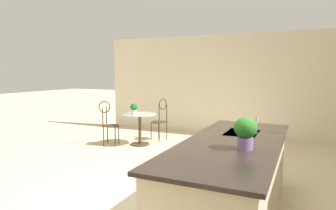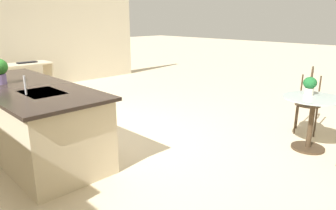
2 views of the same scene
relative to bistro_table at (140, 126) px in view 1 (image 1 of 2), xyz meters
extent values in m
plane|color=beige|center=(2.33, 1.92, -0.45)|extent=(40.00, 40.00, 0.00)
cube|color=beige|center=(-1.93, 1.92, 0.90)|extent=(0.12, 7.80, 2.70)
cube|color=beige|center=(2.63, 2.77, -0.01)|extent=(2.70, 0.96, 0.88)
cube|color=#2D231E|center=(2.63, 2.77, 0.45)|extent=(2.80, 1.06, 0.04)
cube|color=#B2B5BA|center=(2.08, 2.77, 0.46)|extent=(0.56, 0.40, 0.03)
cylinder|color=#3D2D1E|center=(0.00, 0.00, -0.43)|extent=(0.44, 0.44, 0.03)
cylinder|color=#3D2D1E|center=(0.00, 0.00, -0.07)|extent=(0.07, 0.07, 0.69)
cylinder|color=#B2C6C1|center=(0.00, 0.00, 0.29)|extent=(0.80, 0.80, 0.01)
cylinder|color=#3D2D1E|center=(-0.47, 0.27, -0.22)|extent=(0.03, 0.03, 0.45)
cylinder|color=#3D2D1E|center=(-0.55, 0.01, -0.22)|extent=(0.03, 0.03, 0.45)
cylinder|color=#3D2D1E|center=(-0.74, 0.35, -0.22)|extent=(0.03, 0.03, 0.45)
cylinder|color=#3D2D1E|center=(-0.82, 0.09, -0.22)|extent=(0.03, 0.03, 0.45)
cylinder|color=#3D2D1E|center=(-0.64, 0.18, 0.01)|extent=(0.47, 0.47, 0.02)
cylinder|color=#3D2D1E|center=(-0.75, 0.35, 0.23)|extent=(0.03, 0.03, 0.45)
cylinder|color=#3D2D1E|center=(-0.82, 0.10, 0.23)|extent=(0.03, 0.03, 0.45)
torus|color=#3D2D1E|center=(-0.79, 0.22, 0.45)|extent=(0.28, 0.10, 0.28)
cylinder|color=#3D2D1E|center=(0.12, -0.52, -0.22)|extent=(0.03, 0.03, 0.45)
cylinder|color=#3D2D1E|center=(0.39, -0.43, -0.22)|extent=(0.03, 0.03, 0.45)
cylinder|color=#3D2D1E|center=(0.21, -0.78, -0.22)|extent=(0.03, 0.03, 0.45)
cylinder|color=#3D2D1E|center=(0.47, -0.70, -0.22)|extent=(0.03, 0.03, 0.45)
cylinder|color=#3D2D1E|center=(0.30, -0.61, 0.01)|extent=(0.48, 0.48, 0.02)
cylinder|color=#3D2D1E|center=(0.22, -0.79, 0.23)|extent=(0.03, 0.03, 0.45)
cylinder|color=#3D2D1E|center=(0.47, -0.71, 0.23)|extent=(0.03, 0.03, 0.45)
torus|color=#3D2D1E|center=(0.34, -0.75, 0.45)|extent=(0.11, 0.28, 0.28)
cylinder|color=#B2B5BA|center=(2.08, 2.95, 0.58)|extent=(0.02, 0.02, 0.22)
cylinder|color=beige|center=(0.11, -0.09, 0.34)|extent=(0.12, 0.12, 0.10)
ellipsoid|color=#1E652E|center=(0.11, -0.09, 0.46)|extent=(0.18, 0.18, 0.16)
cylinder|color=#7A669E|center=(2.93, 2.96, 0.54)|extent=(0.16, 0.16, 0.13)
ellipsoid|color=#2B7426|center=(2.93, 2.96, 0.70)|extent=(0.24, 0.24, 0.22)
camera|label=1|loc=(5.99, 3.50, 1.27)|focal=31.87mm
camera|label=2|loc=(-1.47, 4.18, 1.32)|focal=32.99mm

